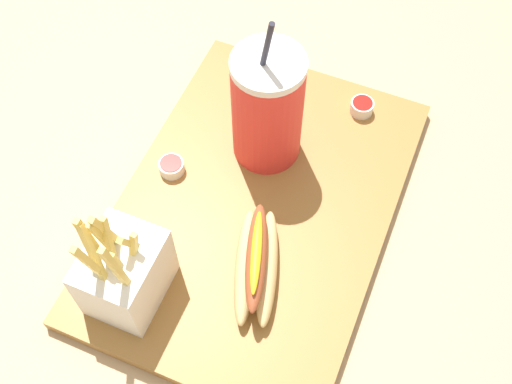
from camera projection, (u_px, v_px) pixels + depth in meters
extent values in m
cube|color=tan|center=(256.00, 215.00, 0.84)|extent=(2.40, 2.40, 0.02)
cube|color=olive|center=(256.00, 208.00, 0.82)|extent=(0.48, 0.33, 0.02)
cylinder|color=red|center=(267.00, 111.00, 0.79)|extent=(0.09, 0.09, 0.16)
cylinder|color=white|center=(268.00, 65.00, 0.72)|extent=(0.09, 0.09, 0.01)
cylinder|color=#262633|center=(267.00, 46.00, 0.69)|extent=(0.01, 0.02, 0.07)
cube|color=white|center=(125.00, 274.00, 0.72)|extent=(0.10, 0.08, 0.09)
cube|color=#E5C660|center=(133.00, 245.00, 0.68)|extent=(0.03, 0.01, 0.06)
cube|color=#E5C660|center=(103.00, 239.00, 0.66)|extent=(0.02, 0.01, 0.08)
cube|color=#E5C660|center=(110.00, 247.00, 0.66)|extent=(0.03, 0.02, 0.09)
cube|color=#E5C660|center=(94.00, 256.00, 0.65)|extent=(0.03, 0.04, 0.07)
cube|color=#E5C660|center=(118.00, 265.00, 0.67)|extent=(0.01, 0.01, 0.06)
cube|color=#E5C660|center=(116.00, 269.00, 0.63)|extent=(0.01, 0.02, 0.08)
cube|color=#E5C660|center=(90.00, 263.00, 0.63)|extent=(0.02, 0.02, 0.09)
cube|color=#E5C660|center=(91.00, 241.00, 0.66)|extent=(0.01, 0.02, 0.09)
cube|color=#E5C660|center=(134.00, 250.00, 0.67)|extent=(0.02, 0.01, 0.06)
cube|color=#E5C660|center=(108.00, 233.00, 0.66)|extent=(0.03, 0.01, 0.09)
ellipsoid|color=#DBB775|center=(246.00, 265.00, 0.75)|extent=(0.15, 0.07, 0.03)
ellipsoid|color=#DBB775|center=(267.00, 267.00, 0.75)|extent=(0.15, 0.07, 0.03)
ellipsoid|color=#994728|center=(256.00, 256.00, 0.73)|extent=(0.14, 0.07, 0.02)
ellipsoid|color=gold|center=(256.00, 252.00, 0.72)|extent=(0.10, 0.04, 0.01)
cylinder|color=white|center=(362.00, 107.00, 0.89)|extent=(0.03, 0.03, 0.02)
cylinder|color=#B2140F|center=(362.00, 104.00, 0.88)|extent=(0.03, 0.03, 0.01)
cylinder|color=white|center=(172.00, 167.00, 0.84)|extent=(0.03, 0.03, 0.02)
cylinder|color=#B2140F|center=(171.00, 164.00, 0.83)|extent=(0.03, 0.03, 0.01)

